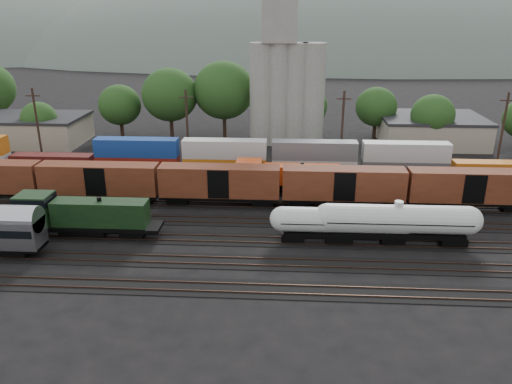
# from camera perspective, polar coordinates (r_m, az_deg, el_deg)

# --- Properties ---
(ground) EXTENTS (600.00, 600.00, 0.00)m
(ground) POSITION_cam_1_polar(r_m,az_deg,el_deg) (58.74, -0.03, -3.42)
(ground) COLOR black
(tracks) EXTENTS (180.00, 33.20, 0.20)m
(tracks) POSITION_cam_1_polar(r_m,az_deg,el_deg) (58.72, -0.03, -3.38)
(tracks) COLOR black
(tracks) RESTS_ON ground
(green_locomotive) EXTENTS (17.11, 3.02, 4.53)m
(green_locomotive) POSITION_cam_1_polar(r_m,az_deg,el_deg) (57.67, -20.10, -2.42)
(green_locomotive) COLOR black
(green_locomotive) RESTS_ON ground
(tank_car_a) EXTENTS (15.53, 2.78, 4.07)m
(tank_car_a) POSITION_cam_1_polar(r_m,az_deg,el_deg) (53.48, 9.93, -3.38)
(tank_car_a) COLOR silver
(tank_car_a) RESTS_ON ground
(tank_car_b) EXTENTS (17.49, 3.13, 4.58)m
(tank_car_b) POSITION_cam_1_polar(r_m,az_deg,el_deg) (54.33, 15.84, -3.16)
(tank_car_b) COLOR silver
(tank_car_b) RESTS_ON ground
(orange_locomotive) EXTENTS (16.90, 2.82, 4.23)m
(orange_locomotive) POSITION_cam_1_polar(r_m,az_deg,el_deg) (67.12, 2.81, 1.86)
(orange_locomotive) COLOR black
(orange_locomotive) RESTS_ON ground
(boxcar_string) EXTENTS (122.80, 2.90, 4.20)m
(boxcar_string) POSITION_cam_1_polar(r_m,az_deg,el_deg) (64.11, -11.02, 1.25)
(boxcar_string) COLOR black
(boxcar_string) RESTS_ON ground
(container_wall) EXTENTS (160.00, 2.60, 5.80)m
(container_wall) POSITION_cam_1_polar(r_m,az_deg,el_deg) (71.93, -0.21, 3.37)
(container_wall) COLOR black
(container_wall) RESTS_ON ground
(grain_silo) EXTENTS (13.40, 5.00, 29.00)m
(grain_silo) POSITION_cam_1_polar(r_m,az_deg,el_deg) (90.52, 3.46, 12.42)
(grain_silo) COLOR gray
(grain_silo) RESTS_ON ground
(industrial_sheds) EXTENTS (119.38, 17.26, 5.10)m
(industrial_sheds) POSITION_cam_1_polar(r_m,az_deg,el_deg) (91.46, 5.45, 6.90)
(industrial_sheds) COLOR #9E937F
(industrial_sheds) RESTS_ON ground
(tree_band) EXTENTS (168.20, 20.04, 14.52)m
(tree_band) POSITION_cam_1_polar(r_m,az_deg,el_deg) (95.30, -5.69, 10.65)
(tree_band) COLOR black
(tree_band) RESTS_ON ground
(utility_poles) EXTENTS (122.20, 0.36, 12.00)m
(utility_poles) POSITION_cam_1_polar(r_m,az_deg,el_deg) (77.72, 0.92, 7.36)
(utility_poles) COLOR black
(utility_poles) RESTS_ON ground
(distant_hills) EXTENTS (860.00, 286.00, 130.00)m
(distant_hills) POSITION_cam_1_polar(r_m,az_deg,el_deg) (317.45, 7.20, 12.18)
(distant_hills) COLOR #59665B
(distant_hills) RESTS_ON ground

